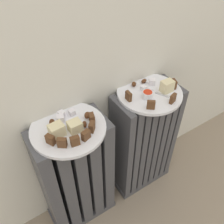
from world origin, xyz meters
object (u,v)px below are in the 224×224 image
object	(u,v)px
radiator_left	(77,177)
plate_left	(68,128)
fork	(156,93)
plate_right	(149,93)
jam_bowl_right	(148,94)
radiator_right	(143,142)

from	to	relation	value
radiator_left	plate_left	bearing A→B (deg)	-45.00
radiator_left	fork	size ratio (longest dim) A/B	6.66
plate_right	fork	world-z (taller)	fork
radiator_left	fork	world-z (taller)	fork
fork	radiator_left	bearing A→B (deg)	176.89
plate_left	plate_right	distance (m)	0.34
plate_right	jam_bowl_right	world-z (taller)	jam_bowl_right
radiator_left	plate_left	xyz separation A→B (m)	(0.00, -0.00, 0.29)
radiator_left	plate_right	size ratio (longest dim) A/B	2.23
radiator_right	plate_left	world-z (taller)	plate_left
plate_left	jam_bowl_right	xyz separation A→B (m)	(0.31, -0.02, 0.02)
radiator_right	fork	distance (m)	0.30
jam_bowl_right	fork	xyz separation A→B (m)	(0.04, 0.00, -0.01)
radiator_right	plate_right	world-z (taller)	plate_right
radiator_right	plate_left	distance (m)	0.45
plate_right	fork	distance (m)	0.03
radiator_right	fork	size ratio (longest dim) A/B	6.66
plate_left	fork	size ratio (longest dim) A/B	2.99
radiator_left	radiator_right	size ratio (longest dim) A/B	1.00
radiator_right	plate_left	size ratio (longest dim) A/B	2.23
plate_left	jam_bowl_right	distance (m)	0.31
jam_bowl_right	plate_left	bearing A→B (deg)	175.98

